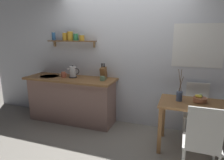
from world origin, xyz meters
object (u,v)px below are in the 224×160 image
Objects in this scene: dining_table at (194,111)px; coffee_mug_spare at (102,78)px; twig_vase at (179,95)px; electric_kettle at (73,72)px; dining_chair_near at (202,140)px; fruit_bowl at (200,99)px; coffee_mug_by_sink at (63,75)px; dining_chair_far at (196,109)px; knife_block at (104,72)px.

dining_table is 1.65m from coffee_mug_spare.
electric_kettle is (-2.02, 0.30, 0.18)m from twig_vase.
dining_chair_near is 0.84m from twig_vase.
coffee_mug_spare is (-1.66, 0.20, 0.15)m from fruit_bowl.
twig_vase is 2.23m from coffee_mug_by_sink.
coffee_mug_spare is at bearing 170.17° from twig_vase.
knife_block is at bearing 178.33° from dining_chair_far.
coffee_mug_spare is (-1.66, 0.96, 0.42)m from dining_chair_near.
dining_chair_far is at bearing 2.13° from electric_kettle.
knife_block reaches higher than electric_kettle.
electric_kettle is 1.96× the size of coffee_mug_spare.
fruit_bowl is at bearing -6.89° from coffee_mug_spare.
dining_chair_far is at bearing 5.09° from coffee_mug_spare.
dining_chair_near reaches higher than dining_table.
knife_block is at bearing 164.22° from dining_table.
coffee_mug_by_sink is at bearing -165.46° from electric_kettle.
dining_table is 3.39× the size of knife_block.
fruit_bowl is 0.41× the size of twig_vase.
dining_chair_near is 2.13m from knife_block.
coffee_mug_by_sink is at bearing 175.14° from fruit_bowl.
dining_chair_far is at bearing 90.35° from dining_chair_near.
knife_block is at bearing 166.94° from fruit_bowl.
twig_vase is (-0.23, 0.03, 0.22)m from dining_table.
dining_chair_near is 2.72m from coffee_mug_by_sink.
fruit_bowl reaches higher than dining_table.
dining_chair_near is 2.58m from electric_kettle.
twig_vase reaches higher than coffee_mug_by_sink.
dining_table is 1.76m from knife_block.
twig_vase is at bearing 171.99° from dining_table.
dining_table is 4.11× the size of electric_kettle.
electric_kettle is at bearing 171.63° from dining_table.
dining_chair_far is 1.93× the size of twig_vase.
twig_vase is at bearing -9.83° from coffee_mug_spare.
twig_vase is at bearing -6.44° from coffee_mug_by_sink.
coffee_mug_spare is at bearing -5.39° from electric_kettle.
knife_block is (-1.42, 0.43, 0.19)m from twig_vase.
dining_chair_far is at bearing 90.46° from fruit_bowl.
electric_kettle is 0.66m from coffee_mug_spare.
knife_block is (-1.72, 0.40, 0.22)m from fruit_bowl.
electric_kettle is at bearing -177.87° from dining_chair_far.
twig_vase is 3.89× the size of coffee_mug_spare.
dining_chair_far is 3.84× the size of electric_kettle.
dining_table is 7.72× the size of coffee_mug_by_sink.
dining_table is at bearing -8.37° from electric_kettle.
coffee_mug_by_sink is at bearing 158.80° from dining_chair_near.
dining_chair_near is at bearing -84.24° from dining_table.
dining_chair_far is 1.79m from knife_block.
coffee_mug_spare is at bearing -0.85° from coffee_mug_by_sink.
knife_block reaches higher than coffee_mug_by_sink.
dining_chair_near is 4.88× the size of fruit_bowl.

